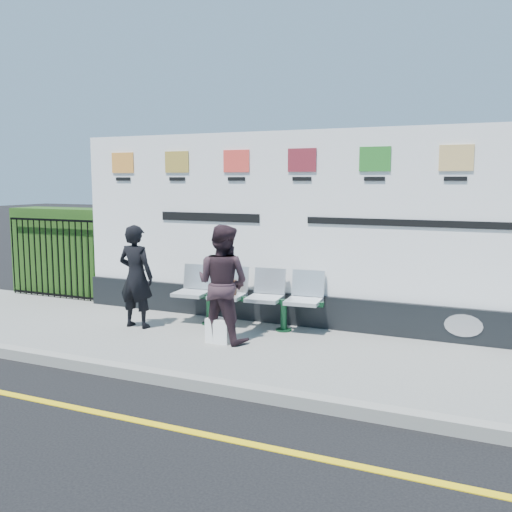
# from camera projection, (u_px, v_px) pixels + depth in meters

# --- Properties ---
(ground) EXTENTS (80.00, 80.00, 0.00)m
(ground) POSITION_uv_depth(u_px,v_px,m) (126.00, 419.00, 5.71)
(ground) COLOR black
(pavement) EXTENTS (14.00, 3.00, 0.12)m
(pavement) POSITION_uv_depth(u_px,v_px,m) (236.00, 347.00, 7.96)
(pavement) COLOR gray
(pavement) RESTS_ON ground
(kerb) EXTENTS (14.00, 0.18, 0.14)m
(kerb) POSITION_uv_depth(u_px,v_px,m) (179.00, 380.00, 6.60)
(kerb) COLOR gray
(kerb) RESTS_ON ground
(yellow_line) EXTENTS (14.00, 0.10, 0.01)m
(yellow_line) POSITION_uv_depth(u_px,v_px,m) (126.00, 418.00, 5.71)
(yellow_line) COLOR yellow
(yellow_line) RESTS_ON ground
(billboard) EXTENTS (8.00, 0.30, 3.00)m
(billboard) POSITION_uv_depth(u_px,v_px,m) (303.00, 242.00, 8.80)
(billboard) COLOR black
(billboard) RESTS_ON pavement
(hedge) EXTENTS (2.35, 0.70, 1.70)m
(hedge) POSITION_uv_depth(u_px,v_px,m) (69.00, 251.00, 11.32)
(hedge) COLOR #254B16
(hedge) RESTS_ON pavement
(railing) EXTENTS (2.05, 0.06, 1.54)m
(railing) POSITION_uv_depth(u_px,v_px,m) (53.00, 258.00, 10.92)
(railing) COLOR black
(railing) RESTS_ON pavement
(bench) EXTENTS (2.37, 0.80, 0.50)m
(bench) POSITION_uv_depth(u_px,v_px,m) (246.00, 311.00, 8.75)
(bench) COLOR silver
(bench) RESTS_ON pavement
(woman_left) EXTENTS (0.58, 0.39, 1.58)m
(woman_left) POSITION_uv_depth(u_px,v_px,m) (136.00, 276.00, 8.70)
(woman_left) COLOR black
(woman_left) RESTS_ON pavement
(woman_right) EXTENTS (0.85, 0.69, 1.65)m
(woman_right) POSITION_uv_depth(u_px,v_px,m) (223.00, 283.00, 7.93)
(woman_right) COLOR #312026
(woman_right) RESTS_ON pavement
(handbag_brown) EXTENTS (0.30, 0.20, 0.22)m
(handbag_brown) POSITION_uv_depth(u_px,v_px,m) (227.00, 287.00, 8.80)
(handbag_brown) COLOR #32190D
(handbag_brown) RESTS_ON bench
(carrier_bag_white) EXTENTS (0.34, 0.21, 0.34)m
(carrier_bag_white) POSITION_uv_depth(u_px,v_px,m) (219.00, 330.00, 7.94)
(carrier_bag_white) COLOR white
(carrier_bag_white) RESTS_ON pavement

